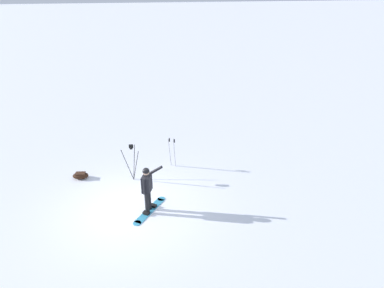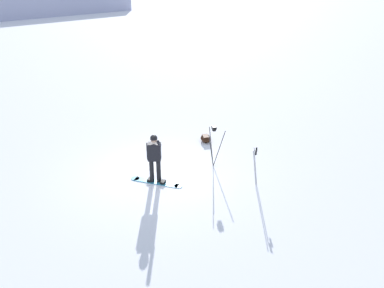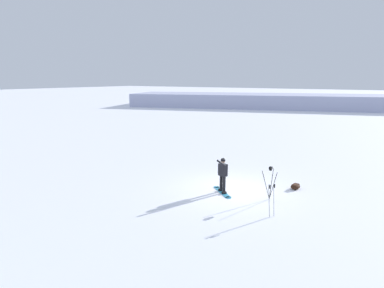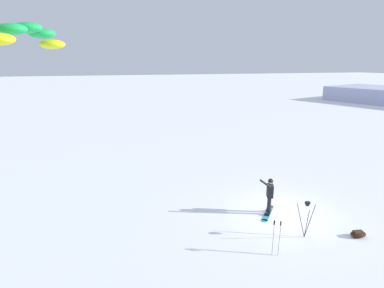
{
  "view_description": "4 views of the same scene",
  "coord_description": "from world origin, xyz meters",
  "px_view_note": "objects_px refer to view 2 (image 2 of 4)",
  "views": [
    {
      "loc": [
        -9.53,
        0.3,
        6.81
      ],
      "look_at": [
        0.26,
        -2.12,
        2.06
      ],
      "focal_mm": 31.56,
      "sensor_mm": 36.0,
      "label": 1
    },
    {
      "loc": [
        -3.29,
        -11.29,
        6.5
      ],
      "look_at": [
        0.6,
        -1.5,
        1.62
      ],
      "focal_mm": 37.56,
      "sensor_mm": 36.0,
      "label": 2
    },
    {
      "loc": [
        6.36,
        -13.32,
        5.23
      ],
      "look_at": [
        -0.28,
        -3.08,
        2.74
      ],
      "focal_mm": 30.24,
      "sensor_mm": 36.0,
      "label": 3
    },
    {
      "loc": [
        11.1,
        -7.48,
        6.55
      ],
      "look_at": [
        -0.74,
        -3.92,
        3.32
      ],
      "focal_mm": 29.66,
      "sensor_mm": 36.0,
      "label": 4
    }
  ],
  "objects_px": {
    "snowboarder": "(154,154)",
    "ski_poles": "(255,162)",
    "gear_bag_large": "(206,138)",
    "camera_tripod": "(214,138)",
    "snowboard": "(156,182)"
  },
  "relations": [
    {
      "from": "snowboarder",
      "to": "ski_poles",
      "type": "relative_size",
      "value": 1.32
    },
    {
      "from": "snowboarder",
      "to": "gear_bag_large",
      "type": "height_order",
      "value": "snowboarder"
    },
    {
      "from": "gear_bag_large",
      "to": "camera_tripod",
      "type": "height_order",
      "value": "camera_tripod"
    },
    {
      "from": "snowboard",
      "to": "snowboarder",
      "type": "bearing_deg",
      "value": 113.57
    },
    {
      "from": "snowboard",
      "to": "gear_bag_large",
      "type": "height_order",
      "value": "gear_bag_large"
    },
    {
      "from": "camera_tripod",
      "to": "snowboard",
      "type": "bearing_deg",
      "value": -170.84
    },
    {
      "from": "gear_bag_large",
      "to": "ski_poles",
      "type": "bearing_deg",
      "value": -88.95
    },
    {
      "from": "snowboard",
      "to": "gear_bag_large",
      "type": "xyz_separation_m",
      "value": [
        2.73,
        2.34,
        0.1
      ]
    },
    {
      "from": "snowboard",
      "to": "ski_poles",
      "type": "relative_size",
      "value": 1.11
    },
    {
      "from": "camera_tripod",
      "to": "ski_poles",
      "type": "distance_m",
      "value": 1.79
    },
    {
      "from": "camera_tripod",
      "to": "ski_poles",
      "type": "height_order",
      "value": "camera_tripod"
    },
    {
      "from": "snowboard",
      "to": "ski_poles",
      "type": "distance_m",
      "value": 3.19
    },
    {
      "from": "gear_bag_large",
      "to": "snowboarder",
      "type": "bearing_deg",
      "value": -140.06
    },
    {
      "from": "snowboard",
      "to": "ski_poles",
      "type": "height_order",
      "value": "ski_poles"
    },
    {
      "from": "gear_bag_large",
      "to": "ski_poles",
      "type": "xyz_separation_m",
      "value": [
        0.07,
        -3.65,
        0.7
      ]
    }
  ]
}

